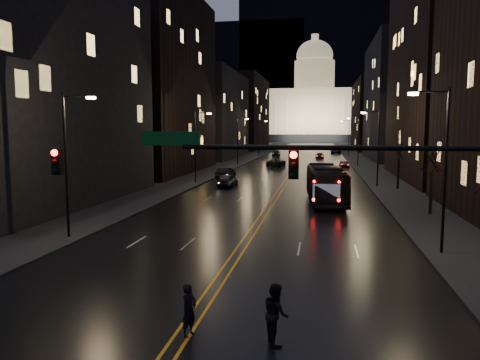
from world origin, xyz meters
The scene contains 36 objects.
ground centered at (0.00, 0.00, 0.00)m, with size 900.00×900.00×0.00m, color black.
road centered at (0.00, 130.00, 0.01)m, with size 20.00×320.00×0.02m, color black.
sidewalk_left centered at (-14.00, 130.00, 0.08)m, with size 8.00×320.00×0.16m, color black.
sidewalk_right centered at (14.00, 130.00, 0.08)m, with size 8.00×320.00×0.16m, color black.
center_line centered at (0.00, 130.00, 0.03)m, with size 0.62×320.00×0.01m, color orange.
building_left_near centered at (-21.00, 22.00, 11.00)m, with size 12.00×28.00×22.00m, color black.
building_left_mid centered at (-21.00, 54.00, 14.00)m, with size 12.00×30.00×28.00m, color black.
building_left_far centered at (-21.00, 92.00, 10.00)m, with size 12.00×34.00×20.00m, color black.
building_left_dist centered at (-21.00, 140.00, 12.00)m, with size 12.00×40.00×24.00m, color black.
building_right_tall centered at (21.00, 50.00, 19.00)m, with size 12.00×30.00×38.00m, color black.
building_right_mid centered at (21.00, 92.00, 13.00)m, with size 12.00×34.00×26.00m, color black.
building_right_dist centered at (21.00, 140.00, 11.00)m, with size 12.00×40.00×22.00m, color black.
mountain_ridge centered at (40.00, 380.00, 65.00)m, with size 520.00×60.00×130.00m, color black.
capitol centered at (0.00, 250.00, 17.15)m, with size 90.00×50.00×58.50m.
traffic_signal centered at (5.91, 0.00, 5.10)m, with size 17.29×0.45×7.00m.
streetlamp_right_near centered at (10.81, 10.00, 5.08)m, with size 2.13×0.25×9.00m.
streetlamp_left_near centered at (-10.81, 10.00, 5.08)m, with size 2.13×0.25×9.00m.
streetlamp_right_mid centered at (10.81, 40.00, 5.08)m, with size 2.13×0.25×9.00m.
streetlamp_left_mid centered at (-10.81, 40.00, 5.08)m, with size 2.13×0.25×9.00m.
streetlamp_right_far centered at (10.81, 70.00, 5.08)m, with size 2.13×0.25×9.00m.
streetlamp_left_far centered at (-10.81, 70.00, 5.08)m, with size 2.13×0.25×9.00m.
streetlamp_right_dist centered at (10.81, 100.00, 5.08)m, with size 2.13×0.25×9.00m.
streetlamp_left_dist centered at (-10.81, 100.00, 5.08)m, with size 2.13×0.25×9.00m.
tree_right_mid centered at (13.00, 22.00, 4.53)m, with size 2.40×2.40×6.65m.
tree_right_far centered at (13.00, 38.00, 4.53)m, with size 2.40×2.40×6.65m.
bus centered at (4.92, 27.85, 1.72)m, with size 2.88×12.33×3.43m, color black.
oncoming_car_a centered at (-6.49, 37.82, 0.79)m, with size 1.85×4.61×1.57m, color black.
oncoming_car_b centered at (-8.50, 46.66, 0.78)m, with size 1.65×4.74×1.56m, color black.
oncoming_car_c centered at (-3.53, 68.38, 0.80)m, with size 2.65×5.76×1.60m, color black.
oncoming_car_d centered at (-6.78, 101.81, 0.77)m, with size 2.17×5.33×1.55m, color black.
receding_car_a centered at (3.78, 43.39, 0.69)m, with size 1.46×4.19×1.38m, color black.
receding_car_b centered at (8.50, 67.77, 0.66)m, with size 1.57×3.89×1.33m, color black.
receding_car_c centered at (4.14, 92.43, 0.68)m, with size 1.89×4.66×1.35m, color black.
receding_car_d centered at (8.50, 114.95, 0.77)m, with size 2.55×5.54×1.54m, color black.
pedestrian_a centered at (0.23, -2.00, 0.88)m, with size 0.64×0.42×1.77m, color black.
pedestrian_b centered at (3.10, -2.00, 0.98)m, with size 0.96×0.52×1.97m, color black.
Camera 1 is at (4.43, -16.36, 6.85)m, focal length 35.00 mm.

